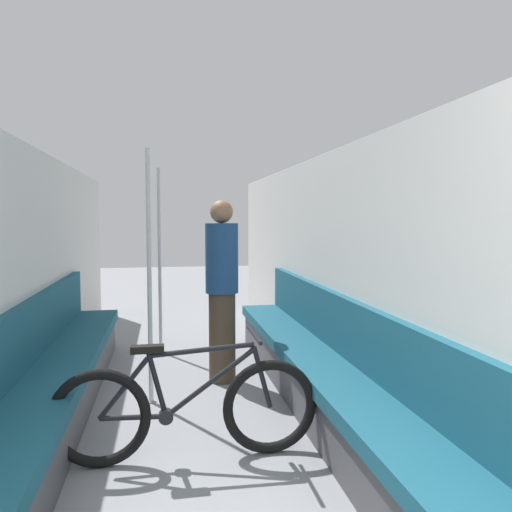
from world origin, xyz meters
The scene contains 8 objects.
wall_left centered at (-1.26, 3.06, 1.04)m, with size 0.10×9.32×2.08m, color silver.
wall_right centered at (1.26, 3.06, 1.04)m, with size 0.10×9.32×2.08m, color silver.
bench_seat_row_left centered at (-1.00, 3.07, 0.29)m, with size 0.48×4.55×0.90m.
bench_seat_row_right centered at (1.00, 3.07, 0.29)m, with size 0.48×4.55×0.90m.
bicycle centered at (-0.06, 2.46, 0.32)m, with size 1.66×0.46×0.79m.
grab_pole_near centered at (-0.31, 3.50, 1.00)m, with size 0.08×0.08×2.06m.
grab_pole_far centered at (-0.24, 5.04, 1.00)m, with size 0.08×0.08×2.06m.
passenger_standing centered at (0.33, 3.94, 0.86)m, with size 0.30×0.30×1.67m.
Camera 1 is at (-0.19, -0.58, 1.51)m, focal length 35.00 mm.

